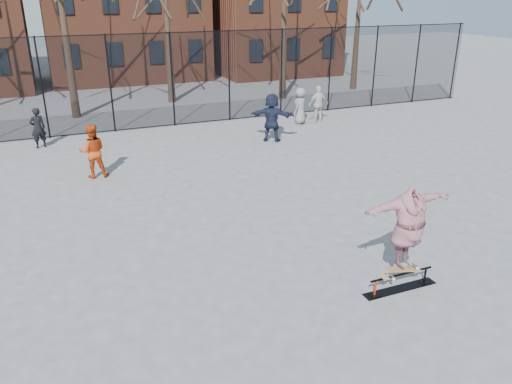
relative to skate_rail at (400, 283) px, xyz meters
name	(u,v)px	position (x,y,z in m)	size (l,w,h in m)	color
ground	(269,273)	(-2.21, 1.58, -0.14)	(100.00, 100.00, 0.00)	#5D5D61
skate_rail	(400,283)	(0.00, 0.00, 0.00)	(1.65, 0.25, 0.36)	black
skateboard	(403,271)	(0.02, 0.00, 0.27)	(0.88, 0.21, 0.11)	brown
skater	(408,231)	(0.02, 0.00, 1.17)	(2.07, 0.56, 1.68)	#4E3B94
bystander_black	(38,128)	(-6.57, 13.29, 0.63)	(0.56, 0.37, 1.54)	black
bystander_red	(93,151)	(-4.98, 9.14, 0.72)	(0.84, 0.65, 1.73)	#B43A0F
bystander_white	(318,104)	(5.12, 12.62, 0.69)	(0.98, 0.41, 1.67)	beige
bystander_navy	(272,117)	(1.98, 10.72, 0.81)	(1.77, 0.56, 1.91)	#1B2036
bystander_extra	(300,106)	(4.28, 12.75, 0.66)	(0.79, 0.51, 1.61)	slate
fence	(144,81)	(-2.22, 14.58, 1.91)	(34.03, 0.07, 4.00)	black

